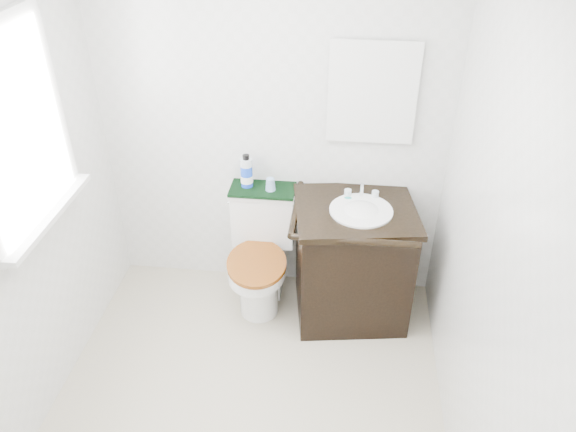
% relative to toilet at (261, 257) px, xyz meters
% --- Properties ---
extents(floor, '(2.40, 2.40, 0.00)m').
position_rel_toilet_xyz_m(floor, '(0.05, -0.97, -0.35)').
color(floor, '#AEA58C').
rests_on(floor, ground).
extents(wall_back, '(2.40, 0.00, 2.40)m').
position_rel_toilet_xyz_m(wall_back, '(0.05, 0.23, 0.85)').
color(wall_back, silver).
rests_on(wall_back, ground).
extents(wall_left, '(0.00, 2.40, 2.40)m').
position_rel_toilet_xyz_m(wall_left, '(-1.05, -0.97, 0.85)').
color(wall_left, silver).
rests_on(wall_left, ground).
extents(wall_right, '(0.00, 2.40, 2.40)m').
position_rel_toilet_xyz_m(wall_right, '(1.15, -0.97, 0.85)').
color(wall_right, silver).
rests_on(wall_right, ground).
extents(window, '(0.02, 0.70, 0.90)m').
position_rel_toilet_xyz_m(window, '(-1.02, -0.72, 1.20)').
color(window, white).
rests_on(window, wall_left).
extents(mirror, '(0.50, 0.02, 0.60)m').
position_rel_toilet_xyz_m(mirror, '(0.65, 0.21, 1.10)').
color(mirror, silver).
rests_on(mirror, wall_back).
extents(toilet, '(0.43, 0.65, 0.79)m').
position_rel_toilet_xyz_m(toilet, '(0.00, 0.00, 0.00)').
color(toilet, white).
rests_on(toilet, floor).
extents(vanity, '(0.82, 0.73, 0.92)m').
position_rel_toilet_xyz_m(vanity, '(0.60, -0.06, 0.08)').
color(vanity, black).
rests_on(vanity, floor).
extents(trash_bin, '(0.20, 0.17, 0.27)m').
position_rel_toilet_xyz_m(trash_bin, '(0.50, -0.11, -0.21)').
color(trash_bin, white).
rests_on(trash_bin, floor).
extents(towel, '(0.42, 0.22, 0.02)m').
position_rel_toilet_xyz_m(towel, '(0.00, 0.12, 0.45)').
color(towel, black).
rests_on(towel, toilet).
extents(mouthwash_bottle, '(0.08, 0.08, 0.22)m').
position_rel_toilet_xyz_m(mouthwash_bottle, '(-0.10, 0.14, 0.56)').
color(mouthwash_bottle, blue).
rests_on(mouthwash_bottle, towel).
extents(cup, '(0.07, 0.07, 0.08)m').
position_rel_toilet_xyz_m(cup, '(0.05, 0.11, 0.50)').
color(cup, '#7C9ECB').
rests_on(cup, towel).
extents(soap_bar, '(0.06, 0.04, 0.02)m').
position_rel_toilet_xyz_m(soap_bar, '(0.55, 0.03, 0.48)').
color(soap_bar, '#197B7A').
rests_on(soap_bar, vanity).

